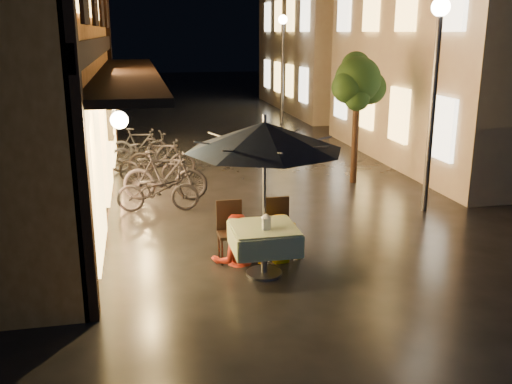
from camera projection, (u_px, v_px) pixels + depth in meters
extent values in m
plane|color=black|center=(315.00, 257.00, 9.42)|extent=(90.00, 90.00, 0.00)
cube|color=black|center=(97.00, 47.00, 11.60)|extent=(0.12, 11.00, 0.35)
cube|color=black|center=(128.00, 74.00, 11.87)|extent=(1.20, 10.50, 0.12)
cube|color=#FFC761|center=(96.00, 179.00, 8.83)|extent=(0.10, 2.20, 2.40)
cube|color=#FFC761|center=(106.00, 139.00, 12.13)|extent=(0.10, 2.20, 2.40)
cube|color=#FFC761|center=(111.00, 116.00, 15.42)|extent=(0.10, 2.20, 2.40)
cube|color=#C0B59A|center=(502.00, 44.00, 16.14)|extent=(7.00, 9.00, 6.50)
cube|color=#FFC761|center=(442.00, 128.00, 12.81)|extent=(0.10, 1.00, 1.40)
cube|color=#FFC761|center=(399.00, 115.00, 14.88)|extent=(0.10, 1.00, 1.40)
cube|color=#FFC761|center=(407.00, 2.00, 14.12)|extent=(0.10, 1.00, 1.40)
cube|color=#FFC761|center=(366.00, 105.00, 16.95)|extent=(0.10, 1.00, 1.40)
cube|color=#FFC761|center=(372.00, 6.00, 16.19)|extent=(0.10, 1.00, 1.40)
cube|color=#FFC761|center=(341.00, 97.00, 19.02)|extent=(0.10, 1.00, 1.40)
cube|color=#FFC761|center=(344.00, 9.00, 18.26)|extent=(0.10, 1.00, 1.40)
cube|color=#C0B59A|center=(354.00, 34.00, 26.91)|extent=(7.00, 10.00, 7.00)
cube|color=#FFC761|center=(303.00, 85.00, 23.17)|extent=(0.10, 1.00, 1.40)
cube|color=#FFC761|center=(305.00, 13.00, 22.41)|extent=(0.10, 1.00, 1.40)
cube|color=#FFC761|center=(289.00, 81.00, 25.24)|extent=(0.10, 1.00, 1.40)
cube|color=#FFC761|center=(290.00, 15.00, 24.48)|extent=(0.10, 1.00, 1.40)
cube|color=#FFC761|center=(277.00, 77.00, 27.31)|extent=(0.10, 1.00, 1.40)
cube|color=#FFC761|center=(278.00, 16.00, 26.55)|extent=(0.10, 1.00, 1.40)
cube|color=#FFC761|center=(267.00, 74.00, 29.38)|extent=(0.10, 1.00, 1.40)
cube|color=#FFC761|center=(267.00, 17.00, 28.62)|extent=(0.10, 1.00, 1.40)
cylinder|color=black|center=(355.00, 138.00, 13.83)|extent=(0.16, 0.16, 2.20)
sphere|color=black|center=(358.00, 80.00, 13.45)|extent=(1.10, 1.10, 1.10)
sphere|color=black|center=(370.00, 88.00, 13.67)|extent=(0.80, 0.80, 0.80)
sphere|color=black|center=(348.00, 87.00, 13.29)|extent=(0.76, 0.76, 0.76)
sphere|color=black|center=(356.00, 66.00, 13.66)|extent=(0.70, 0.70, 0.70)
sphere|color=black|center=(357.00, 98.00, 13.31)|extent=(0.60, 0.60, 0.60)
cylinder|color=#59595E|center=(432.00, 115.00, 11.35)|extent=(0.12, 0.12, 4.00)
sphere|color=#FFE7C3|center=(441.00, 7.00, 10.80)|extent=(0.36, 0.36, 0.36)
cylinder|color=#59595E|center=(282.00, 73.00, 22.66)|extent=(0.12, 0.12, 4.00)
sphere|color=#FFE7C3|center=(283.00, 19.00, 22.10)|extent=(0.36, 0.36, 0.36)
cylinder|color=#59595E|center=(264.00, 252.00, 8.68)|extent=(0.10, 0.10, 0.72)
cylinder|color=#59595E|center=(264.00, 273.00, 8.77)|extent=(0.56, 0.56, 0.04)
cube|color=#2C5F3B|center=(264.00, 228.00, 8.57)|extent=(0.95, 0.95, 0.06)
cube|color=#2C5F3B|center=(294.00, 236.00, 8.71)|extent=(0.04, 0.95, 0.33)
cube|color=#2C5F3B|center=(233.00, 241.00, 8.52)|extent=(0.04, 0.95, 0.33)
cube|color=#2C5F3B|center=(258.00, 228.00, 9.06)|extent=(0.95, 0.04, 0.33)
cube|color=#2C5F3B|center=(271.00, 250.00, 8.17)|extent=(0.95, 0.04, 0.33)
cylinder|color=#59595E|center=(264.00, 203.00, 8.46)|extent=(0.05, 0.05, 2.30)
cone|color=black|center=(265.00, 136.00, 8.19)|extent=(2.34, 2.34, 0.42)
cylinder|color=#59595E|center=(265.00, 119.00, 8.12)|extent=(0.06, 0.06, 0.12)
cube|color=black|center=(231.00, 234.00, 9.19)|extent=(0.42, 0.42, 0.05)
cube|color=black|center=(229.00, 216.00, 9.30)|extent=(0.42, 0.04, 0.55)
cylinder|color=black|center=(222.00, 253.00, 9.04)|extent=(0.04, 0.04, 0.43)
cylinder|color=black|center=(244.00, 251.00, 9.12)|extent=(0.04, 0.04, 0.43)
cylinder|color=black|center=(219.00, 245.00, 9.38)|extent=(0.04, 0.04, 0.43)
cylinder|color=black|center=(240.00, 243.00, 9.45)|extent=(0.04, 0.04, 0.43)
cube|color=black|center=(279.00, 231.00, 9.34)|extent=(0.42, 0.42, 0.05)
cube|color=black|center=(277.00, 213.00, 9.45)|extent=(0.42, 0.04, 0.55)
cylinder|color=black|center=(271.00, 249.00, 9.20)|extent=(0.04, 0.04, 0.43)
cylinder|color=black|center=(292.00, 247.00, 9.27)|extent=(0.04, 0.04, 0.43)
cylinder|color=black|center=(266.00, 241.00, 9.54)|extent=(0.04, 0.04, 0.43)
cylinder|color=black|center=(287.00, 240.00, 9.61)|extent=(0.04, 0.04, 0.43)
cube|color=white|center=(266.00, 223.00, 8.41)|extent=(0.11, 0.11, 0.18)
cube|color=#FFD88C|center=(266.00, 224.00, 8.41)|extent=(0.07, 0.07, 0.12)
cone|color=white|center=(266.00, 215.00, 8.38)|extent=(0.16, 0.16, 0.07)
imported|color=red|center=(234.00, 215.00, 9.05)|extent=(0.83, 0.68, 1.58)
imported|color=#FECB00|center=(280.00, 216.00, 9.13)|extent=(1.03, 0.67, 1.50)
imported|color=black|center=(158.00, 190.00, 11.76)|extent=(1.74, 0.74, 0.89)
imported|color=black|center=(165.00, 176.00, 12.48)|extent=(1.93, 0.90, 1.12)
imported|color=black|center=(151.00, 167.00, 13.88)|extent=(1.74, 1.12, 0.86)
imported|color=black|center=(162.00, 158.00, 14.42)|extent=(1.78, 0.83, 1.03)
imported|color=black|center=(144.00, 151.00, 15.27)|extent=(2.01, 1.06, 1.00)
imported|color=black|center=(140.00, 145.00, 16.14)|extent=(1.70, 0.70, 0.99)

